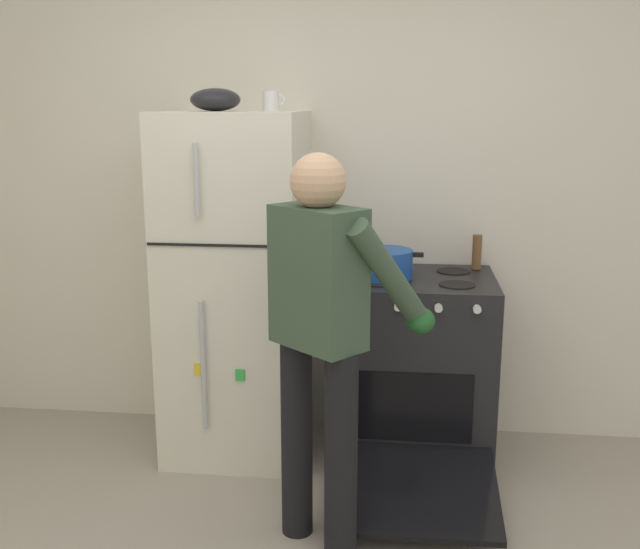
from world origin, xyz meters
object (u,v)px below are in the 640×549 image
(person_cook, at_px, (325,320))
(coffee_mug, at_px, (271,101))
(mixing_bowl, at_px, (215,100))
(pepper_mill, at_px, (477,252))
(stove_range, at_px, (415,371))
(red_pot, at_px, (385,264))
(refrigerator, at_px, (237,287))

(person_cook, height_order, coffee_mug, coffee_mug)
(person_cook, distance_m, mixing_bowl, 1.33)
(person_cook, relative_size, mixing_bowl, 6.64)
(pepper_mill, xyz_separation_m, mixing_bowl, (-1.29, -0.20, 0.76))
(stove_range, xyz_separation_m, mixing_bowl, (-0.99, 0.02, 1.33))
(person_cook, bearing_deg, coffee_mug, 111.95)
(red_pot, distance_m, coffee_mug, 0.96)
(mixing_bowl, bearing_deg, stove_range, -1.05)
(person_cook, distance_m, red_pot, 0.81)
(stove_range, bearing_deg, refrigerator, 178.88)
(stove_range, xyz_separation_m, coffee_mug, (-0.72, 0.07, 1.32))
(pepper_mill, bearing_deg, mixing_bowl, -171.16)
(person_cook, height_order, mixing_bowl, mixing_bowl)
(refrigerator, distance_m, person_cook, 0.99)
(coffee_mug, distance_m, mixing_bowl, 0.27)
(red_pot, height_order, mixing_bowl, mixing_bowl)
(stove_range, relative_size, coffee_mug, 11.01)
(person_cook, relative_size, coffee_mug, 14.28)
(stove_range, height_order, coffee_mug, coffee_mug)
(red_pot, relative_size, mixing_bowl, 1.53)
(red_pot, bearing_deg, pepper_mill, 28.52)
(mixing_bowl, bearing_deg, pepper_mill, 8.84)
(pepper_mill, bearing_deg, refrigerator, -170.57)
(red_pot, height_order, pepper_mill, pepper_mill)
(person_cook, height_order, red_pot, person_cook)
(refrigerator, height_order, person_cook, refrigerator)
(mixing_bowl, bearing_deg, coffee_mug, 10.78)
(stove_range, height_order, pepper_mill, pepper_mill)
(person_cook, bearing_deg, red_pot, 75.03)
(person_cook, bearing_deg, mixing_bowl, 126.62)
(pepper_mill, relative_size, mixing_bowl, 0.73)
(person_cook, height_order, pepper_mill, person_cook)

